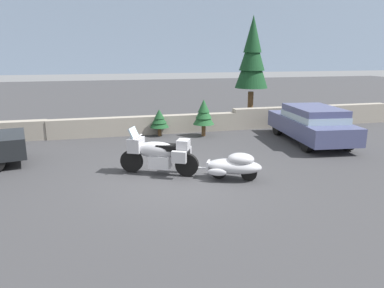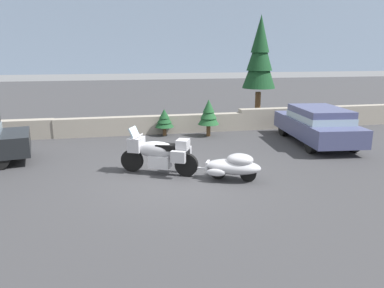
{
  "view_description": "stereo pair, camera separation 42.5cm",
  "coord_description": "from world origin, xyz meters",
  "views": [
    {
      "loc": [
        -1.88,
        -9.31,
        3.36
      ],
      "look_at": [
        0.62,
        0.44,
        0.85
      ],
      "focal_mm": 33.93,
      "sensor_mm": 36.0,
      "label": 1
    },
    {
      "loc": [
        -1.46,
        -9.41,
        3.36
      ],
      "look_at": [
        0.62,
        0.44,
        0.85
      ],
      "focal_mm": 33.93,
      "sensor_mm": 36.0,
      "label": 2
    }
  ],
  "objects": [
    {
      "name": "sedan_at_right_edge",
      "position": [
        6.01,
        2.88,
        0.77
      ],
      "size": [
        2.3,
        4.67,
        1.41
      ],
      "color": "black",
      "rests_on": "ground"
    },
    {
      "name": "pine_sapling_farther",
      "position": [
        2.29,
        5.0,
        0.96
      ],
      "size": [
        0.88,
        0.88,
        1.54
      ],
      "color": "brown",
      "rests_on": "ground"
    },
    {
      "name": "stone_guard_wall",
      "position": [
        0.22,
        6.0,
        0.42
      ],
      "size": [
        24.0,
        0.56,
        0.94
      ],
      "color": "gray",
      "rests_on": "ground"
    },
    {
      "name": "distant_ridgeline",
      "position": [
        0.0,
        96.0,
        8.0
      ],
      "size": [
        240.0,
        80.0,
        16.0
      ],
      "primitive_type": "cube",
      "color": "#7F93AD",
      "rests_on": "ground"
    },
    {
      "name": "pine_tree_tall",
      "position": [
        5.57,
        7.78,
        3.25
      ],
      "size": [
        1.63,
        1.63,
        5.2
      ],
      "color": "brown",
      "rests_on": "ground"
    },
    {
      "name": "pine_sapling_near",
      "position": [
        0.5,
        5.49,
        0.7
      ],
      "size": [
        0.79,
        0.79,
        1.12
      ],
      "color": "brown",
      "rests_on": "ground"
    },
    {
      "name": "ground_plane",
      "position": [
        0.0,
        0.0,
        0.0
      ],
      "size": [
        80.0,
        80.0,
        0.0
      ],
      "primitive_type": "plane",
      "color": "#38383A"
    },
    {
      "name": "car_shaped_trailer",
      "position": [
        1.59,
        -0.45,
        0.41
      ],
      "size": [
        2.13,
        1.32,
        0.76
      ],
      "color": "black",
      "rests_on": "ground"
    },
    {
      "name": "touring_motorcycle",
      "position": [
        -0.34,
        0.53,
        0.62
      ],
      "size": [
        2.12,
        1.35,
        1.33
      ],
      "color": "black",
      "rests_on": "ground"
    }
  ]
}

